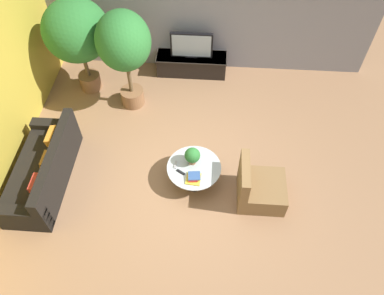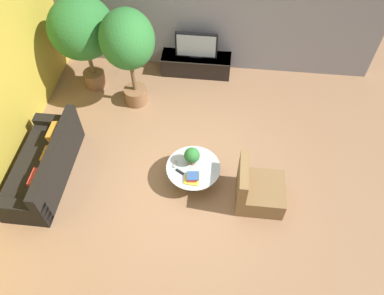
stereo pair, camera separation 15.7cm
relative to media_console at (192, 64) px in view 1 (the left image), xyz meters
name	(u,v)px [view 1 (the left image)]	position (x,y,z in m)	size (l,w,h in m)	color
ground_plane	(188,179)	(0.14, -2.94, -0.24)	(24.00, 24.00, 0.00)	#8C6647
back_wall_stone	(199,5)	(0.14, 0.32, 1.26)	(7.40, 0.12, 3.00)	gray
media_console	(192,64)	(0.00, 0.00, 0.00)	(1.57, 0.50, 0.46)	black
television	(192,45)	(0.00, 0.00, 0.51)	(0.91, 0.13, 0.59)	black
coffee_table	(194,171)	(0.25, -2.94, 0.03)	(0.95, 0.95, 0.38)	black
couch_by_wall	(44,171)	(-2.38, -3.13, 0.05)	(0.84, 2.04, 0.84)	black
armchair_wicker	(258,188)	(1.37, -3.22, 0.03)	(0.80, 0.76, 0.86)	brown
potted_palm_tall	(77,33)	(-2.17, -0.66, 1.17)	(1.29, 1.29, 2.06)	brown
potted_palm_corner	(124,45)	(-1.17, -1.07, 1.24)	(1.02, 1.02, 2.14)	brown
potted_plant_tabletop	(192,156)	(0.21, -2.84, 0.34)	(0.27, 0.27, 0.34)	brown
book_stack	(193,178)	(0.26, -3.18, 0.18)	(0.27, 0.27, 0.08)	gold
remote_black	(181,172)	(0.03, -3.07, 0.15)	(0.04, 0.16, 0.02)	black
remote_silver	(175,165)	(-0.08, -2.92, 0.15)	(0.04, 0.16, 0.02)	gray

